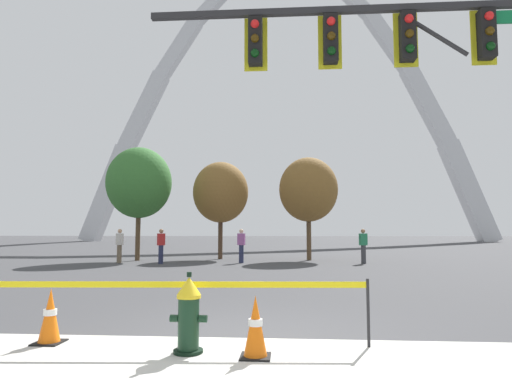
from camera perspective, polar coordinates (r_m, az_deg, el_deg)
ground_plane at (r=6.40m, az=-1.68°, el=-18.66°), size 240.00×240.00×0.00m
fire_hydrant at (r=5.67m, az=-8.76°, el=-15.55°), size 0.46×0.48×0.99m
caution_tape_barrier at (r=5.96m, az=-10.60°, el=-13.63°), size 5.07×0.35×0.88m
traffic_cone_by_hydrant at (r=6.67m, az=-25.28°, el=-14.48°), size 0.36×0.36×0.73m
traffic_cone_mid_sidewalk at (r=5.44m, az=-0.07°, el=-17.23°), size 0.36×0.36×0.73m
traffic_signal_gantry at (r=8.82m, az=22.02°, el=14.51°), size 7.82×0.44×6.00m
monument_arch at (r=64.71m, az=3.46°, el=10.50°), size 59.02×2.40×42.18m
tree_far_left at (r=23.22m, az=-15.01°, el=1.17°), size 3.31×3.31×5.79m
tree_left_mid at (r=23.70m, az=-4.63°, el=-0.05°), size 2.99×2.99×5.23m
tree_center_left at (r=22.81m, az=6.85°, el=0.31°), size 3.04×3.04×5.31m
pedestrian_walking_left at (r=20.82m, az=13.83°, el=-6.83°), size 0.39×0.30×1.59m
pedestrian_standing_center at (r=20.65m, az=-12.29°, el=-6.87°), size 0.39×0.34×1.59m
pedestrian_walking_right at (r=21.62m, az=-17.39°, el=-6.67°), size 0.39×0.35×1.59m
pedestrian_near_trees at (r=20.62m, az=-1.93°, el=-6.99°), size 0.37×0.26×1.59m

